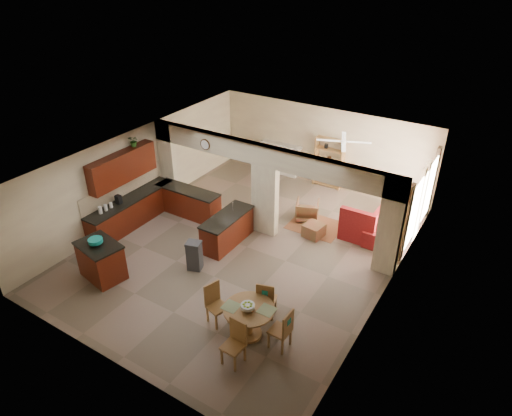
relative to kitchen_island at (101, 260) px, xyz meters
The scene contains 39 objects.
floor 4.00m from the kitchen_island, 51.65° to the left, with size 10.00×10.00×0.00m, color #755F51.
ceiling 4.58m from the kitchen_island, 51.65° to the left, with size 10.00×10.00×0.00m, color white.
wall_back 8.53m from the kitchen_island, 73.11° to the left, with size 8.00×8.00×0.00m, color beige.
wall_front 3.23m from the kitchen_island, 37.43° to the right, with size 8.00×8.00×0.00m, color beige.
wall_left 3.59m from the kitchen_island, 116.26° to the left, with size 10.00×10.00×0.00m, color beige.
wall_right 7.23m from the kitchen_island, 25.72° to the left, with size 10.00×10.00×0.00m, color beige.
partition_left_pier 4.39m from the kitchen_island, 106.73° to the left, with size 0.60×0.25×2.80m, color beige.
partition_center_pier 4.83m from the kitchen_island, 59.09° to the left, with size 0.80×0.25×2.20m, color beige.
partition_right_pier 7.46m from the kitchen_island, 33.72° to the left, with size 0.60×0.25×2.80m, color beige.
partition_header 5.19m from the kitchen_island, 59.09° to the left, with size 8.00×0.25×0.60m, color beige.
kitchen_counter 2.97m from the kitchen_island, 105.54° to the left, with size 2.52×3.29×1.48m.
upper_cabinets 3.03m from the kitchen_island, 120.38° to the left, with size 0.35×2.40×0.90m, color #431707.
peninsula 3.53m from the kitchen_island, 58.16° to the left, with size 0.70×1.85×0.91m.
wall_clock 4.44m from the kitchen_island, 83.33° to the left, with size 0.34×0.34×0.03m, color #4D3019.
rug 6.39m from the kitchen_island, 54.91° to the left, with size 1.60×1.30×0.01m, color brown.
fireplace 7.99m from the kitchen_island, 83.80° to the left, with size 1.60×0.35×1.20m.
shelving_unit 8.43m from the kitchen_island, 70.47° to the left, with size 1.00×0.32×1.80m, color olive.
window_a 8.44m from the kitchen_island, 40.08° to the left, with size 0.02×0.90×1.90m, color white.
window_b 9.62m from the kitchen_island, 47.88° to the left, with size 0.02×0.90×1.90m, color white.
glazed_door 9.00m from the kitchen_island, 44.24° to the left, with size 0.02×0.70×2.10m, color white.
drape_a_left 8.03m from the kitchen_island, 36.98° to the left, with size 0.10×0.28×2.30m, color #451B1B.
drape_a_right 8.80m from the kitchen_island, 43.25° to the left, with size 0.10×0.28×2.30m, color #451B1B.
drape_b_left 9.15m from the kitchen_island, 45.53° to the left, with size 0.10×0.28×2.30m, color #451B1B.
drape_b_right 10.04m from the kitchen_island, 50.35° to the left, with size 0.10×0.28×2.30m, color #451B1B.
ceiling_fan 7.57m from the kitchen_island, 57.05° to the left, with size 1.00×1.00×0.10m, color white.
kitchen_island is the anchor object (origin of this frame).
teal_bowl 0.59m from the kitchen_island, 134.18° to the right, with size 0.36×0.36×0.17m, color teal.
trash_can 2.39m from the kitchen_island, 40.04° to the left, with size 0.37×0.31×0.78m, color #2F2F32.
dining_table 4.38m from the kitchen_island, ahead, with size 1.14×1.14×0.77m.
fruit_bowl 4.39m from the kitchen_island, ahead, with size 0.31×0.31×0.16m, color #90C129.
sofa 8.40m from the kitchen_island, 46.67° to the left, with size 1.00×2.57×0.75m, color maroon.
chaise 7.35m from the kitchen_island, 46.72° to the left, with size 1.06×0.87×0.43m, color maroon.
armchair 6.33m from the kitchen_island, 59.17° to the left, with size 0.69×0.71×0.65m, color maroon.
ottoman 6.05m from the kitchen_island, 50.51° to the left, with size 0.54×0.54×0.39m, color maroon.
plant 3.78m from the kitchen_island, 115.16° to the left, with size 0.31×0.27×0.34m, color #225516.
chair_north 4.50m from the kitchen_island, 12.22° to the left, with size 0.53×0.53×1.02m.
chair_east 5.21m from the kitchen_island, ahead, with size 0.44×0.43×1.02m.
chair_south 4.55m from the kitchen_island, ahead, with size 0.44×0.44×1.02m.
chair_west 3.47m from the kitchen_island, ahead, with size 0.53×0.53×1.02m.
Camera 1 is at (5.97, -9.08, 7.58)m, focal length 32.00 mm.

